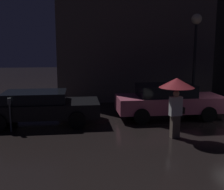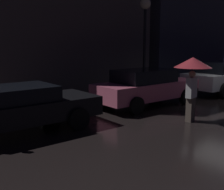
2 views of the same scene
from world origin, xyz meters
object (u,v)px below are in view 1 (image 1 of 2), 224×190
parked_car_black (39,106)px  pedestrian_with_umbrella (176,89)px  street_lamp_near (196,36)px  parking_meter (10,111)px  parked_car_pink (168,100)px

parked_car_black → pedestrian_with_umbrella: pedestrian_with_umbrella is taller
pedestrian_with_umbrella → street_lamp_near: bearing=-129.3°
parked_car_black → parking_meter: bearing=-132.6°
parked_car_black → street_lamp_near: (7.39, 2.45, 2.80)m
parked_car_pink → parking_meter: (-6.26, -1.22, 0.01)m
parked_car_pink → parking_meter: 6.38m
pedestrian_with_umbrella → parking_meter: pedestrian_with_umbrella is taller
parked_car_pink → street_lamp_near: size_ratio=0.97×
street_lamp_near → parked_car_black: bearing=-161.7°
parked_car_pink → street_lamp_near: (2.03, 2.20, 2.74)m
parked_car_black → parked_car_pink: 5.36m
parked_car_black → pedestrian_with_umbrella: (4.75, -2.33, 0.96)m
parked_car_pink → pedestrian_with_umbrella: pedestrian_with_umbrella is taller
parking_meter → parked_car_black: bearing=47.2°
street_lamp_near → pedestrian_with_umbrella: bearing=-118.9°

